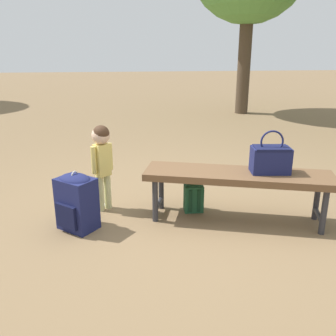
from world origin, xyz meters
TOP-DOWN VIEW (x-y plane):
  - ground_plane at (0.00, 0.00)m, footprint 40.00×40.00m
  - park_bench at (-0.49, 0.16)m, footprint 1.65×0.84m
  - handbag at (-0.75, 0.19)m, footprint 0.34×0.21m
  - child_standing at (0.68, -0.21)m, footprint 0.19×0.17m
  - backpack_large at (0.89, 0.15)m, footprint 0.38×0.37m
  - backpack_small at (-0.15, -0.08)m, footprint 0.18×0.16m

SIDE VIEW (x-z plane):
  - ground_plane at x=0.00m, z-range 0.00..0.00m
  - backpack_small at x=-0.15m, z-range 0.00..0.29m
  - backpack_large at x=0.89m, z-range 0.00..0.51m
  - park_bench at x=-0.49m, z-range 0.17..0.62m
  - child_standing at x=0.68m, z-range 0.13..0.94m
  - handbag at x=-0.75m, z-range 0.39..0.76m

